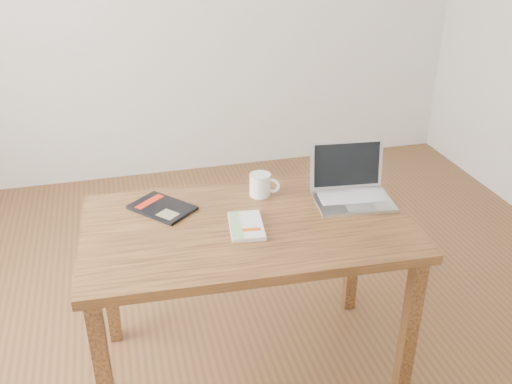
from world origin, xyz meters
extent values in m
plane|color=brown|center=(0.00, 0.00, 0.00)|extent=(4.00, 4.00, 0.00)
cube|color=#57351A|center=(-0.11, -0.14, 0.73)|extent=(1.31, 0.79, 0.04)
cube|color=#57351A|center=(-0.71, -0.42, 0.35)|extent=(0.06, 0.06, 0.71)
cube|color=#57351A|center=(0.46, -0.48, 0.35)|extent=(0.06, 0.06, 0.71)
cube|color=#57351A|center=(-0.68, 0.20, 0.35)|extent=(0.06, 0.06, 0.71)
cube|color=#57351A|center=(0.49, 0.14, 0.35)|extent=(0.06, 0.06, 0.71)
cube|color=beige|center=(-0.12, -0.18, 0.76)|extent=(0.15, 0.22, 0.01)
cube|color=white|center=(-0.12, -0.18, 0.76)|extent=(0.15, 0.22, 0.02)
cube|color=#7CA970|center=(-0.16, -0.17, 0.77)|extent=(0.07, 0.21, 0.00)
cube|color=#CF540E|center=(-0.11, -0.22, 0.77)|extent=(0.07, 0.03, 0.00)
cube|color=black|center=(-0.42, 0.05, 0.76)|extent=(0.29, 0.30, 0.01)
cube|color=red|center=(-0.47, 0.11, 0.76)|extent=(0.13, 0.12, 0.00)
cube|color=#7C785B|center=(-0.41, -0.02, 0.76)|extent=(0.10, 0.10, 0.00)
cube|color=silver|center=(0.36, -0.09, 0.76)|extent=(0.34, 0.25, 0.01)
cube|color=silver|center=(0.36, -0.07, 0.77)|extent=(0.28, 0.14, 0.00)
cube|color=#BCBCC1|center=(0.35, -0.16, 0.77)|extent=(0.10, 0.06, 0.00)
cube|color=silver|center=(0.37, 0.03, 0.87)|extent=(0.32, 0.07, 0.21)
cube|color=black|center=(0.37, 0.03, 0.87)|extent=(0.29, 0.06, 0.18)
cylinder|color=white|center=(0.00, 0.07, 0.80)|extent=(0.09, 0.09, 0.10)
cylinder|color=black|center=(0.00, 0.07, 0.84)|extent=(0.07, 0.07, 0.01)
torus|color=white|center=(0.05, 0.05, 0.80)|extent=(0.07, 0.04, 0.07)
camera|label=1|loc=(-0.57, -2.01, 1.89)|focal=40.00mm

